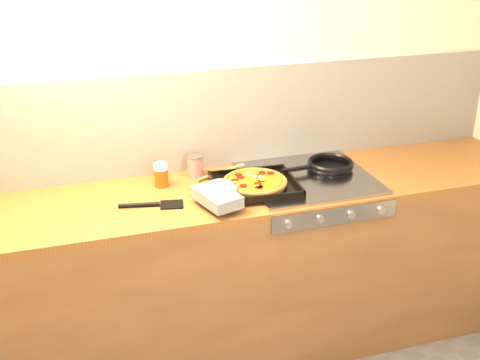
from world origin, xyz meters
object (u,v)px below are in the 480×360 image
object	(u,v)px
pizza_on_tray	(244,186)
frying_pan	(329,165)
juice_glass	(161,175)
tomato_can	(195,166)

from	to	relation	value
pizza_on_tray	frying_pan	size ratio (longest dim) A/B	1.32
pizza_on_tray	frying_pan	bearing A→B (deg)	14.41
juice_glass	frying_pan	bearing A→B (deg)	-5.62
tomato_can	frying_pan	bearing A→B (deg)	-12.93
pizza_on_tray	juice_glass	bearing A→B (deg)	149.06
tomato_can	juice_glass	bearing A→B (deg)	-159.37
juice_glass	tomato_can	bearing A→B (deg)	20.63
pizza_on_tray	tomato_can	xyz separation A→B (m)	(-0.16, 0.27, 0.01)
tomato_can	pizza_on_tray	bearing A→B (deg)	-58.97
tomato_can	juice_glass	distance (m)	0.19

